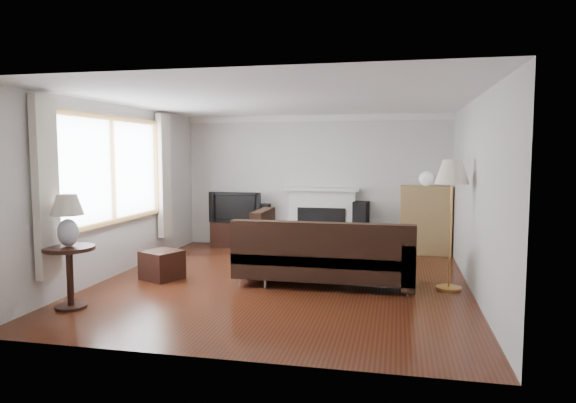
% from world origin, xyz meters
% --- Properties ---
extents(room, '(5.10, 5.60, 2.54)m').
position_xyz_m(room, '(0.00, 0.00, 1.25)').
color(room, '#461D0F').
rests_on(room, ground).
extents(window, '(0.12, 2.74, 1.54)m').
position_xyz_m(window, '(-2.45, -0.20, 1.55)').
color(window, olive).
rests_on(window, room).
extents(curtain_near, '(0.10, 0.35, 2.10)m').
position_xyz_m(curtain_near, '(-2.40, -1.72, 1.40)').
color(curtain_near, beige).
rests_on(curtain_near, room).
extents(curtain_far, '(0.10, 0.35, 2.10)m').
position_xyz_m(curtain_far, '(-2.40, 1.32, 1.40)').
color(curtain_far, beige).
rests_on(curtain_far, room).
extents(fireplace, '(1.40, 0.26, 1.15)m').
position_xyz_m(fireplace, '(0.15, 2.64, 0.57)').
color(fireplace, white).
rests_on(fireplace, room).
extents(tv_stand, '(0.94, 0.42, 0.47)m').
position_xyz_m(tv_stand, '(-1.48, 2.50, 0.23)').
color(tv_stand, black).
rests_on(tv_stand, ground).
extents(television, '(1.02, 0.13, 0.59)m').
position_xyz_m(television, '(-1.48, 2.50, 0.76)').
color(television, black).
rests_on(television, tv_stand).
extents(speaker_left, '(0.24, 0.28, 0.82)m').
position_xyz_m(speaker_left, '(-0.96, 2.55, 0.41)').
color(speaker_left, black).
rests_on(speaker_left, ground).
extents(speaker_right, '(0.30, 0.34, 0.91)m').
position_xyz_m(speaker_right, '(0.89, 2.55, 0.46)').
color(speaker_right, black).
rests_on(speaker_right, ground).
extents(bookshelf, '(0.88, 0.42, 1.21)m').
position_xyz_m(bookshelf, '(2.03, 2.51, 0.61)').
color(bookshelf, '#9B7948').
rests_on(bookshelf, ground).
extents(globe_lamp, '(0.26, 0.26, 0.26)m').
position_xyz_m(globe_lamp, '(2.03, 2.51, 1.34)').
color(globe_lamp, white).
rests_on(globe_lamp, bookshelf).
extents(sectional_sofa, '(2.60, 1.90, 0.84)m').
position_xyz_m(sectional_sofa, '(0.58, 0.00, 0.42)').
color(sectional_sofa, black).
rests_on(sectional_sofa, ground).
extents(coffee_table, '(1.11, 0.87, 0.38)m').
position_xyz_m(coffee_table, '(0.40, 1.50, 0.19)').
color(coffee_table, '#A6894F').
rests_on(coffee_table, ground).
extents(footstool, '(0.64, 0.64, 0.41)m').
position_xyz_m(footstool, '(-1.74, -0.19, 0.20)').
color(footstool, black).
rests_on(footstool, ground).
extents(floor_lamp, '(0.45, 0.45, 1.71)m').
position_xyz_m(floor_lamp, '(2.22, 0.08, 0.85)').
color(floor_lamp, '#C78F45').
rests_on(floor_lamp, ground).
extents(side_table, '(0.58, 0.58, 0.72)m').
position_xyz_m(side_table, '(-2.15, -1.70, 0.36)').
color(side_table, black).
rests_on(side_table, ground).
extents(table_lamp, '(0.37, 0.37, 0.59)m').
position_xyz_m(table_lamp, '(-2.15, -1.70, 1.02)').
color(table_lamp, silver).
rests_on(table_lamp, side_table).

